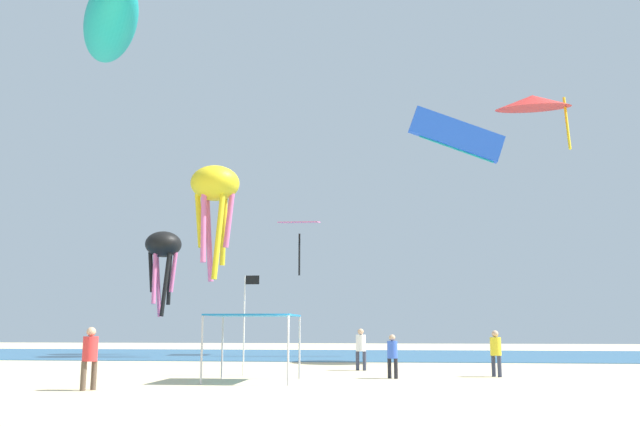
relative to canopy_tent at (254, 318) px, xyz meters
The scene contains 14 objects.
ground 3.91m from the canopy_tent, 43.43° to the right, with size 110.00×110.00×0.10m, color beige.
ocean_strip 22.06m from the canopy_tent, 83.89° to the left, with size 110.00×18.05×0.03m, color #28608C.
canopy_tent is the anchor object (origin of this frame).
person_leftmost 5.33m from the canopy_tent, 22.19° to the left, with size 0.38×0.38×1.59m.
person_central 7.29m from the canopy_tent, 61.40° to the left, with size 0.46×0.43×1.79m.
person_rightmost 9.35m from the canopy_tent, 19.99° to the left, with size 0.41×0.41×1.73m.
person_far_shore 5.62m from the canopy_tent, 140.25° to the right, with size 0.44×0.44×1.86m.
banner_flag 3.03m from the canopy_tent, 107.68° to the left, with size 0.61×0.06×3.88m.
kite_octopus_black 23.89m from the canopy_tent, 117.54° to the left, with size 2.82×2.82×5.86m.
kite_delta_red 21.79m from the canopy_tent, 45.12° to the left, with size 4.27×4.33×3.66m.
kite_diamond_pink 21.86m from the canopy_tent, 93.56° to the left, with size 2.77×2.75×3.86m.
kite_parafoil_blue 24.98m from the canopy_tent, 64.55° to the left, with size 6.44×1.31×3.91m.
kite_inflatable_teal 15.02m from the canopy_tent, 158.30° to the left, with size 5.98×7.83×2.99m.
kite_octopus_yellow 20.52m from the canopy_tent, 109.97° to the left, with size 3.36×3.36×7.44m.
Camera 1 is at (2.41, -20.41, 1.86)m, focal length 36.52 mm.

